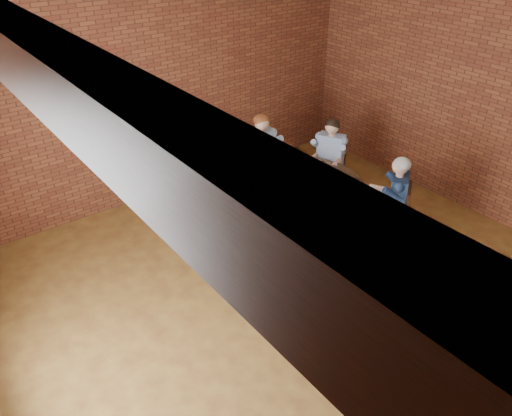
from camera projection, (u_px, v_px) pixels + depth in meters
floor at (323, 317)px, 5.39m from camera, size 7.00×7.00×0.00m
wall_back at (156, 82)px, 6.87m from camera, size 7.00×0.00×7.00m
ceiling_beam at (3, 37)px, 2.42m from camera, size 0.22×6.90×0.26m
dining_table at (303, 198)px, 6.50m from camera, size 1.55×1.55×0.75m
chair_a at (330, 168)px, 7.32m from camera, size 0.52×0.52×0.89m
diner_a at (329, 162)px, 7.19m from camera, size 0.74×0.69×1.25m
chair_b at (260, 166)px, 7.34m from camera, size 0.46×0.46×0.93m
diner_b at (263, 159)px, 7.20m from camera, size 0.59×0.69×1.31m
chair_c at (224, 219)px, 6.13m from camera, size 0.49×0.49×0.92m
diner_c at (230, 207)px, 6.08m from camera, size 0.72×0.64×1.30m
chair_d at (308, 250)px, 5.59m from camera, size 0.55×0.55×0.90m
diner_d at (309, 236)px, 5.58m from camera, size 0.76×0.77×1.27m
chair_e at (396, 215)px, 6.22m from camera, size 0.55×0.55×0.90m
diner_e at (392, 204)px, 6.17m from camera, size 0.75×0.78×1.27m
plate_a at (325, 170)px, 6.69m from camera, size 0.26×0.26×0.01m
plate_b at (284, 169)px, 6.70m from camera, size 0.26×0.26×0.01m
plate_c at (269, 192)px, 6.17m from camera, size 0.26×0.26×0.01m
plate_d at (335, 193)px, 6.16m from camera, size 0.26×0.26×0.01m
glass_a at (321, 172)px, 6.50m from camera, size 0.07×0.07×0.14m
glass_b at (300, 171)px, 6.53m from camera, size 0.07×0.07×0.14m
glass_c at (282, 170)px, 6.55m from camera, size 0.07×0.07×0.14m
glass_d at (286, 177)px, 6.39m from camera, size 0.07×0.07×0.14m
glass_e at (301, 186)px, 6.18m from camera, size 0.07×0.07×0.14m
glass_f at (317, 192)px, 6.04m from camera, size 0.07×0.07×0.14m
glass_g at (318, 181)px, 6.29m from camera, size 0.07×0.07×0.14m
glass_h at (323, 174)px, 6.44m from camera, size 0.07×0.07×0.14m
smartphone at (336, 187)px, 6.29m from camera, size 0.10×0.14×0.01m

